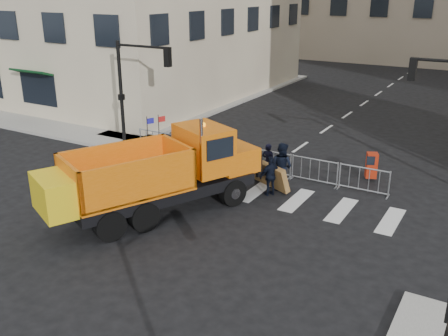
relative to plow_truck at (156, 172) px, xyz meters
The scene contains 10 objects.
ground 2.84m from the plow_truck, 51.27° to the right, with size 120.00×120.00×0.00m, color black.
sidewalk_back 7.00m from the plow_truck, 77.58° to the left, with size 64.00×5.00×0.15m, color gray.
traffic_light_left 8.72m from the plow_truck, 139.05° to the left, with size 0.18×0.18×5.40m, color black.
crowd_barriers 5.91m from the plow_truck, 82.90° to the left, with size 12.60×0.60×1.10m, color #9EA0A5, non-canonical shape.
plow_truck is the anchor object (origin of this frame).
cop_a 5.59m from the plow_truck, 69.04° to the left, with size 0.59×0.39×1.61m, color black.
cop_b 5.30m from the plow_truck, 55.74° to the left, with size 0.98×0.76×2.02m, color black.
cop_c 4.68m from the plow_truck, 52.08° to the left, with size 0.95×0.40×1.62m, color black.
worker 6.22m from the plow_truck, 108.56° to the left, with size 1.04×0.60×1.60m, color yellow.
newspaper_box 9.36m from the plow_truck, 50.91° to the left, with size 0.45×0.40×1.10m, color #A3220C.
Camera 1 is at (9.09, -11.37, 7.88)m, focal length 40.00 mm.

